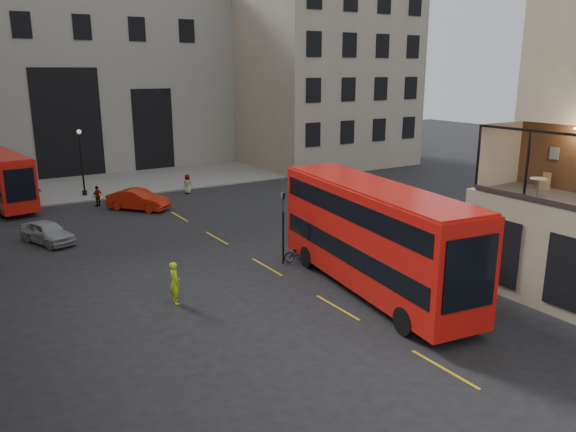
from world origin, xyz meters
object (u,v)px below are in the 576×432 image
car_b (138,200)px  traffic_light_near (283,219)px  bus_far (1,176)px  pedestrian_c (98,196)px  bicycle (298,253)px  cafe_table_far (538,185)px  cyclist (175,283)px  street_lamp_b (82,167)px  pedestrian_d (188,184)px  bus_near (373,232)px  pedestrian_b (34,189)px  car_a (48,232)px  cafe_chair_d (544,184)px

car_b → traffic_light_near: bearing=-119.2°
bus_far → pedestrian_c: 7.14m
bicycle → cafe_table_far: cafe_table_far is taller
bicycle → cyclist: 7.78m
traffic_light_near → pedestrian_c: size_ratio=2.50×
car_b → cafe_table_far: cafe_table_far is taller
car_b → street_lamp_b: bearing=69.8°
cyclist → bicycle: bearing=-71.0°
bus_far → street_lamp_b: bearing=1.0°
pedestrian_d → pedestrian_c: bearing=49.8°
bus_near → pedestrian_b: 29.46m
traffic_light_near → bicycle: traffic_light_near is taller
bicycle → pedestrian_b: pedestrian_b is taller
cafe_table_far → car_a: bearing=129.2°
cafe_chair_d → bus_far: bearing=122.1°
bus_far → cyclist: bearing=-80.0°
car_b → cafe_chair_d: (11.16, -24.23, 4.09)m
pedestrian_c → cafe_table_far: bearing=85.2°
bicycle → car_b: bearing=18.8°
bus_far → pedestrian_c: (5.90, -3.74, -1.50)m
pedestrian_d → bus_far: bearing=32.1°
bus_near → pedestrian_d: 24.01m
pedestrian_b → pedestrian_d: bearing=-50.8°
street_lamp_b → cyclist: size_ratio=2.84×
bus_far → pedestrian_d: bearing=-13.7°
cyclist → pedestrian_c: size_ratio=1.24×
bus_far → bicycle: 24.96m
car_a → pedestrian_c: (4.82, 7.80, 0.09)m
traffic_light_near → street_lamp_b: (-5.00, 22.00, -0.03)m
pedestrian_c → cafe_chair_d: bearing=89.0°
car_b → pedestrian_c: (-2.19, 2.74, 0.02)m
street_lamp_b → car_a: size_ratio=1.35×
street_lamp_b → cyclist: street_lamp_b is taller
bus_near → cafe_chair_d: size_ratio=16.59×
traffic_light_near → cafe_chair_d: (8.43, -8.80, 2.41)m
bus_far → cyclist: size_ratio=5.47×
traffic_light_near → cafe_chair_d: cafe_chair_d is taller
bus_near → car_b: 21.19m
pedestrian_c → cafe_table_far: cafe_table_far is taller
traffic_light_near → bus_far: size_ratio=0.37×
street_lamp_b → car_b: (2.27, -6.58, -1.65)m
pedestrian_d → cafe_table_far: cafe_table_far is taller
bicycle → cafe_table_far: bearing=-144.0°
bicycle → cafe_chair_d: 12.34m
bus_near → cafe_chair_d: bearing=-27.2°
traffic_light_near → bus_near: bus_near is taller
traffic_light_near → cyclist: bearing=-164.6°
pedestrian_b → traffic_light_near: bearing=-101.1°
street_lamp_b → bus_far: street_lamp_b is taller
bus_near → car_b: bus_near is taller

